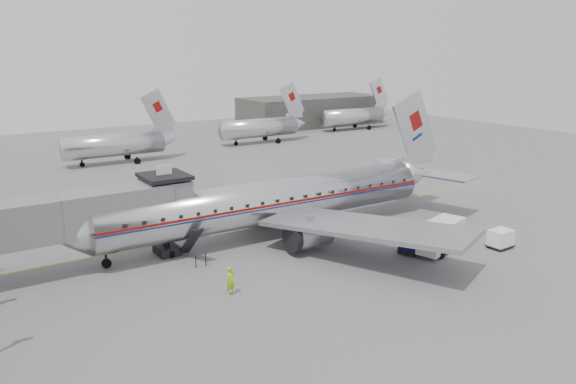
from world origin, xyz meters
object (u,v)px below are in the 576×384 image
Objects in this scene: airliner at (278,200)px; baggage_cart_navy at (411,242)px; service_van at (441,236)px; ramp_worker at (231,281)px; baggage_cart_white at (501,238)px.

baggage_cart_navy is (6.35, -9.74, -2.19)m from airliner.
service_van is 18.06m from ramp_worker.
ramp_worker is at bearing 158.00° from service_van.
service_van is at bearing -46.96° from baggage_cart_navy.
airliner reaches higher than baggage_cart_white.
service_van is 2.77× the size of ramp_worker.
baggage_cart_navy is 1.23× the size of baggage_cart_white.
service_van is at bearing -50.25° from airliner.
service_van is (8.61, -10.74, -1.75)m from airliner.
baggage_cart_navy is at bearing 139.79° from service_van.
service_van is at bearing 152.34° from baggage_cart_white.
airliner is at bearing 112.28° from service_van.
airliner is 19.15× the size of baggage_cart_white.
airliner is 13.87m from service_van.
baggage_cart_white is at bearing -43.45° from airliner.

